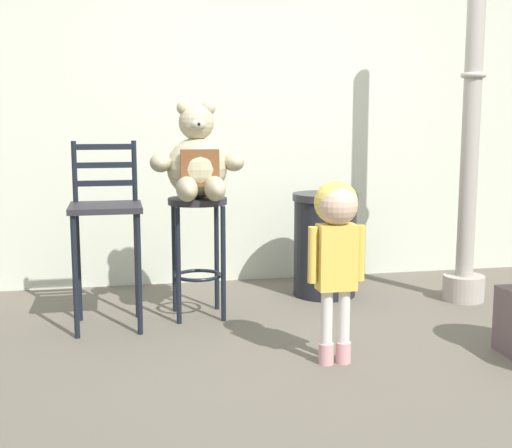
% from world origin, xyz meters
% --- Properties ---
extents(ground_plane, '(24.00, 24.00, 0.00)m').
position_xyz_m(ground_plane, '(0.00, 0.00, 0.00)').
color(ground_plane, '#61594D').
extents(building_wall, '(6.08, 0.30, 3.62)m').
position_xyz_m(building_wall, '(0.00, 2.03, 1.81)').
color(building_wall, beige).
rests_on(building_wall, ground_plane).
extents(bar_stool_with_teddy, '(0.38, 0.38, 0.78)m').
position_xyz_m(bar_stool_with_teddy, '(-0.64, 0.93, 0.55)').
color(bar_stool_with_teddy, '#28262C').
rests_on(bar_stool_with_teddy, ground_plane).
extents(teddy_bear, '(0.60, 0.54, 0.61)m').
position_xyz_m(teddy_bear, '(-0.64, 0.90, 1.00)').
color(teddy_bear, tan).
rests_on(teddy_bear, bar_stool_with_teddy).
extents(child_walking, '(0.31, 0.24, 0.97)m').
position_xyz_m(child_walking, '(-0.04, -0.09, 0.70)').
color(child_walking, '#D69A9E').
rests_on(child_walking, ground_plane).
extents(trash_bin, '(0.48, 0.48, 0.75)m').
position_xyz_m(trash_bin, '(0.33, 1.29, 0.38)').
color(trash_bin, black).
rests_on(trash_bin, ground_plane).
extents(lamppost, '(0.29, 0.29, 2.72)m').
position_xyz_m(lamppost, '(1.26, 0.94, 1.07)').
color(lamppost, '#ADA296').
rests_on(lamppost, ground_plane).
extents(bar_chair_empty, '(0.43, 0.43, 1.15)m').
position_xyz_m(bar_chair_empty, '(-1.21, 0.83, 0.68)').
color(bar_chair_empty, '#28262C').
rests_on(bar_chair_empty, ground_plane).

